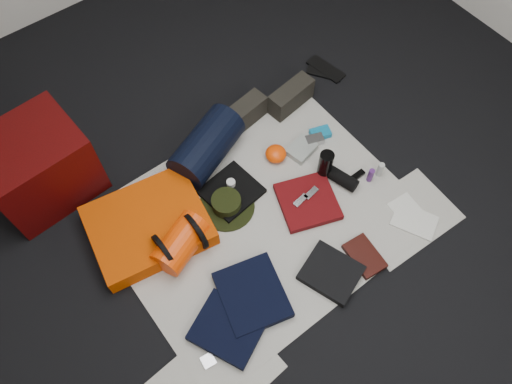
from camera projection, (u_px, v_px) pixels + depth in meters
floor at (261, 218)px, 2.86m from camera, size 4.50×4.50×0.02m
newspaper_mat at (261, 217)px, 2.85m from camera, size 1.60×1.30×0.01m
newspaper_sheet_front_left at (216, 375)px, 2.43m from camera, size 0.61×0.44×0.00m
newspaper_sheet_front_right at (404, 217)px, 2.85m from camera, size 0.60×0.43×0.00m
red_cabinet at (38, 166)px, 2.75m from camera, size 0.57×0.48×0.45m
sleeping_pad at (149, 225)px, 2.75m from camera, size 0.70×0.61×0.11m
stuff_sack at (181, 243)px, 2.66m from camera, size 0.36×0.28×0.18m
sack_strap_left at (164, 252)px, 2.62m from camera, size 0.02×0.22×0.22m
sack_strap_right at (196, 231)px, 2.68m from camera, size 0.03×0.22×0.22m
navy_duffel at (207, 146)px, 2.93m from camera, size 0.53×0.40×0.25m
boonie_brim at (227, 206)px, 2.87m from camera, size 0.42×0.42×0.01m
boonie_crown at (226, 203)px, 2.84m from camera, size 0.17×0.17×0.07m
hiking_boot_left at (244, 114)px, 3.11m from camera, size 0.32×0.16×0.15m
hiking_boot_right at (291, 97)px, 3.17m from camera, size 0.33×0.16×0.16m
flip_flop_left at (325, 73)px, 3.38m from camera, size 0.21×0.25×0.01m
flip_flop_right at (326, 69)px, 3.39m from camera, size 0.14×0.28×0.01m
trousers_navy_a at (228, 328)px, 2.51m from camera, size 0.40×0.42×0.05m
trousers_navy_b at (252, 295)px, 2.59m from camera, size 0.40×0.43×0.06m
trousers_charcoal at (331, 273)px, 2.66m from camera, size 0.33×0.36×0.05m
black_tshirt at (231, 191)px, 2.91m from camera, size 0.33×0.32×0.03m
red_shirt at (308, 202)px, 2.87m from camera, size 0.41×0.41×0.04m
orange_stuff_sack at (276, 154)px, 3.00m from camera, size 0.16×0.16×0.08m
first_aid_pouch at (302, 149)px, 3.05m from camera, size 0.20×0.16×0.04m
water_bottle at (325, 165)px, 2.89m from camera, size 0.11×0.11×0.21m
speaker at (341, 178)px, 2.92m from camera, size 0.13×0.22×0.08m
compact_camera at (314, 140)px, 3.08m from camera, size 0.13×0.10×0.04m
cyan_case at (320, 133)px, 3.11m from camera, size 0.14×0.11×0.04m
toiletry_purple at (371, 175)px, 2.92m from camera, size 0.04×0.04×0.10m
toiletry_clear at (380, 170)px, 2.94m from camera, size 0.04×0.04×0.11m
paperback_book at (364, 256)px, 2.71m from camera, size 0.17×0.24×0.03m
map_booklet at (414, 221)px, 2.82m from camera, size 0.26×0.29×0.01m
map_printout at (408, 211)px, 2.86m from camera, size 0.17×0.21×0.01m
sunglasses at (358, 175)px, 2.97m from camera, size 0.09×0.04×0.02m
key_cluster at (208, 361)px, 2.45m from camera, size 0.07×0.07×0.01m
tape_roll at (231, 183)px, 2.90m from camera, size 0.05×0.05×0.03m
energy_bar_a at (301, 201)px, 2.84m from camera, size 0.10×0.05×0.01m
energy_bar_b at (311, 193)px, 2.86m from camera, size 0.10×0.05×0.01m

